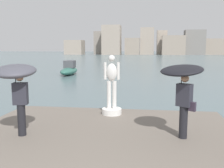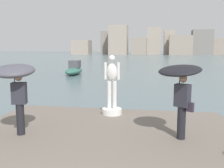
# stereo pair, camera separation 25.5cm
# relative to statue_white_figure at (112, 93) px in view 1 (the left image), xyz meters

# --- Properties ---
(ground_plane) EXTENTS (400.00, 400.00, 0.00)m
(ground_plane) POSITION_rel_statue_white_figure_xyz_m (0.04, 33.02, -1.18)
(ground_plane) COLOR slate
(statue_white_figure) EXTENTS (0.72, 0.72, 2.17)m
(statue_white_figure) POSITION_rel_statue_white_figure_xyz_m (0.00, 0.00, 0.00)
(statue_white_figure) COLOR white
(statue_white_figure) RESTS_ON pier
(onlooker_left) EXTENTS (1.34, 1.37, 2.04)m
(onlooker_left) POSITION_rel_statue_white_figure_xyz_m (-2.26, -2.62, 0.83)
(onlooker_left) COLOR black
(onlooker_left) RESTS_ON pier
(onlooker_right) EXTENTS (1.57, 1.57, 2.02)m
(onlooker_right) POSITION_rel_statue_white_figure_xyz_m (2.20, -2.18, 0.79)
(onlooker_right) COLOR black
(onlooker_right) RESTS_ON pier
(boat_far) EXTENTS (1.68, 4.71, 1.50)m
(boat_far) POSITION_rel_statue_white_figure_xyz_m (-7.03, 17.47, -0.66)
(boat_far) COLOR #336B5B
(boat_far) RESTS_ON ground
(distant_skyline) EXTENTS (71.69, 14.42, 13.01)m
(distant_skyline) POSITION_rel_statue_white_figure_xyz_m (-0.47, 109.13, 3.90)
(distant_skyline) COLOR #A89989
(distant_skyline) RESTS_ON ground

